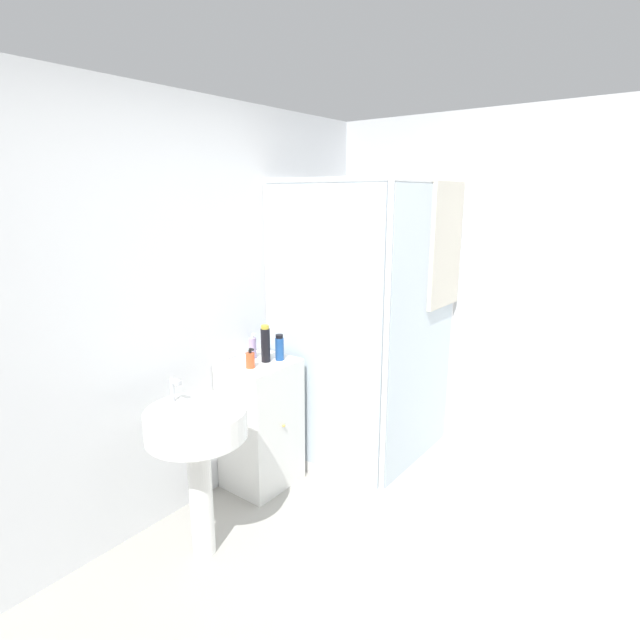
{
  "coord_description": "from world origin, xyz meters",
  "views": [
    {
      "loc": [
        -1.81,
        -0.72,
        1.93
      ],
      "look_at": [
        0.54,
        1.07,
        1.19
      ],
      "focal_mm": 28.0,
      "sensor_mm": 36.0,
      "label": 1
    }
  ],
  "objects": [
    {
      "name": "ground_plane",
      "position": [
        0.0,
        0.0,
        0.0
      ],
      "size": [
        12.0,
        12.0,
        0.0
      ],
      "primitive_type": "plane",
      "color": "#9E9B93"
    },
    {
      "name": "wall_back",
      "position": [
        0.0,
        1.7,
        1.25
      ],
      "size": [
        6.4,
        0.06,
        2.5
      ],
      "primitive_type": "cube",
      "color": "silver",
      "rests_on": "ground_plane"
    },
    {
      "name": "wall_right",
      "position": [
        1.7,
        0.0,
        1.25
      ],
      "size": [
        0.06,
        6.4,
        2.5
      ],
      "primitive_type": "cube",
      "color": "silver",
      "rests_on": "ground_plane"
    },
    {
      "name": "shower_enclosure",
      "position": [
        1.13,
        1.08,
        0.56
      ],
      "size": [
        0.99,
        1.02,
        2.04
      ],
      "color": "white",
      "rests_on": "ground_plane"
    },
    {
      "name": "vanity_cabinet",
      "position": [
        0.4,
        1.47,
        0.44
      ],
      "size": [
        0.46,
        0.41,
        0.88
      ],
      "color": "silver",
      "rests_on": "ground_plane"
    },
    {
      "name": "sink",
      "position": [
        -0.31,
        1.24,
        0.69
      ],
      "size": [
        0.53,
        0.53,
        0.99
      ],
      "color": "white",
      "rests_on": "ground_plane"
    },
    {
      "name": "soap_dispenser",
      "position": [
        0.29,
        1.43,
        0.93
      ],
      "size": [
        0.06,
        0.06,
        0.13
      ],
      "color": "#E5562D",
      "rests_on": "vanity_cabinet"
    },
    {
      "name": "shampoo_bottle_tall_black",
      "position": [
        0.43,
        1.44,
        1.0
      ],
      "size": [
        0.06,
        0.06,
        0.25
      ],
      "color": "black",
      "rests_on": "vanity_cabinet"
    },
    {
      "name": "shampoo_bottle_blue",
      "position": [
        0.51,
        1.39,
        0.96
      ],
      "size": [
        0.06,
        0.06,
        0.17
      ],
      "color": "#1E4C93",
      "rests_on": "vanity_cabinet"
    },
    {
      "name": "lotion_bottle_white",
      "position": [
        0.43,
        1.56,
        0.95
      ],
      "size": [
        0.05,
        0.05,
        0.17
      ],
      "color": "#B299C6",
      "rests_on": "vanity_cabinet"
    }
  ]
}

